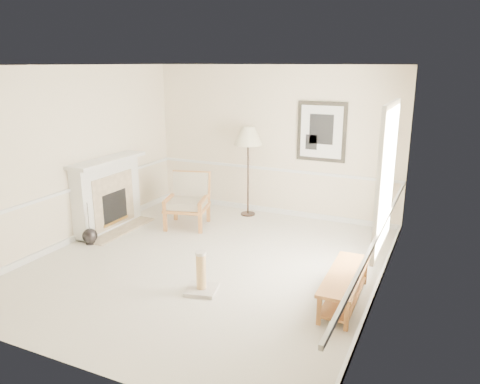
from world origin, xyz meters
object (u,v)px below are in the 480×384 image
armchair (188,197)px  scratching_post (201,279)px  floor_vase (90,236)px  floor_lamp (248,138)px  bench (344,283)px

armchair → scratching_post: 2.73m
armchair → scratching_post: size_ratio=1.71×
floor_vase → floor_lamp: floor_lamp is taller
bench → scratching_post: 1.85m
floor_vase → floor_lamp: (1.76, 2.54, 1.40)m
floor_vase → armchair: bearing=57.3°
armchair → bench: (3.31, -1.73, -0.26)m
floor_lamp → bench: floor_lamp is taller
armchair → floor_lamp: size_ratio=0.55×
floor_vase → floor_lamp: bearing=55.2°
bench → scratching_post: (-1.78, -0.51, -0.09)m
floor_lamp → bench: 3.93m
scratching_post → armchair: bearing=124.4°
floor_lamp → armchair: bearing=-127.8°
floor_vase → bench: floor_vase is taller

